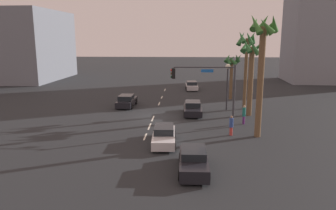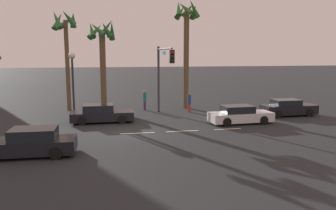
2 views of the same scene
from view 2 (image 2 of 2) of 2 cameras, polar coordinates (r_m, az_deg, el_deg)
name	(u,v)px [view 2 (image 2 of 2)]	position (r m, az deg, el deg)	size (l,w,h in m)	color
ground_plane	(125,134)	(21.91, -7.38, -4.90)	(220.00, 220.00, 0.00)	#232628
lane_stripe_2	(11,139)	(22.55, -25.15, -5.26)	(2.00, 0.14, 0.01)	silver
lane_stripe_3	(137,133)	(21.98, -5.23, -4.80)	(2.28, 0.14, 0.01)	silver
lane_stripe_4	(182,131)	(22.48, 2.47, -4.47)	(2.23, 0.14, 0.01)	silver
lane_stripe_5	(228,129)	(23.43, 10.14, -4.05)	(1.91, 0.14, 0.01)	silver
car_0	(288,108)	(29.74, 19.78, -0.48)	(4.53, 1.86, 1.36)	black
car_1	(30,143)	(18.43, -22.49, -6.03)	(4.70, 2.02, 1.42)	black
car_2	(240,115)	(25.43, 12.16, -1.69)	(4.76, 1.97, 1.34)	silver
car_4	(101,114)	(25.77, -11.31, -1.51)	(4.64, 1.95, 1.36)	black
traffic_signal	(163,68)	(27.38, -0.87, 6.31)	(0.32, 5.89, 5.77)	#38383D
streetlamp	(72,70)	(29.41, -15.98, 5.70)	(0.56, 0.56, 5.25)	#2D2D33
pedestrian_0	(145,99)	(30.68, -4.00, 0.95)	(0.32, 0.32, 1.84)	#59266B
pedestrian_1	(189,102)	(29.76, 3.63, 0.52)	(0.41, 0.41, 1.70)	#BF3833
palm_tree_1	(186,33)	(31.67, 3.17, 12.13)	(2.42, 2.62, 10.01)	brown
palm_tree_2	(102,46)	(31.39, -11.18, 9.81)	(2.68, 2.78, 8.37)	brown
palm_tree_3	(65,35)	(31.55, -17.12, 11.28)	(2.41, 2.53, 8.95)	brown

